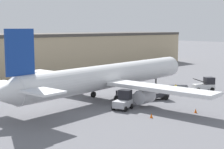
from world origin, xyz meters
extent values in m
plane|color=slate|center=(0.00, 0.00, 0.00)|extent=(400.00, 400.00, 0.00)
cube|color=tan|center=(6.86, 35.40, 4.26)|extent=(95.93, 16.46, 8.51)
cube|color=#47423D|center=(6.86, 35.40, 8.86)|extent=(95.93, 16.79, 0.70)
cylinder|color=silver|center=(0.00, 0.00, 3.41)|extent=(34.27, 7.31, 3.58)
cone|color=silver|center=(18.36, 2.03, 3.41)|extent=(3.24, 3.81, 3.51)
cone|color=silver|center=(-18.90, -2.09, 3.41)|extent=(4.29, 3.82, 3.40)
cube|color=silver|center=(-2.75, 9.35, 2.78)|extent=(5.00, 15.87, 0.50)
cube|color=silver|center=(-0.64, -9.72, 2.78)|extent=(5.00, 15.87, 0.50)
cylinder|color=#B7B7BC|center=(-2.49, 7.02, 1.42)|extent=(2.82, 2.21, 1.94)
cylinder|color=#B7B7BC|center=(-0.90, -7.40, 1.42)|extent=(2.82, 2.21, 1.94)
cube|color=navy|center=(-16.23, -1.80, 7.88)|extent=(3.76, 0.77, 5.35)
cube|color=silver|center=(-16.66, 2.12, 3.77)|extent=(3.68, 4.63, 0.24)
cube|color=silver|center=(-15.79, -5.71, 3.77)|extent=(3.68, 4.63, 0.24)
cylinder|color=#38383D|center=(12.20, 1.35, 0.81)|extent=(0.28, 0.28, 1.62)
cylinder|color=black|center=(12.20, 1.35, 0.35)|extent=(0.73, 0.42, 0.70)
cylinder|color=#38383D|center=(-1.44, -2.50, 0.81)|extent=(0.28, 0.28, 1.62)
cylinder|color=black|center=(-1.44, -2.50, 0.45)|extent=(0.93, 0.45, 0.90)
cylinder|color=#38383D|center=(-1.95, 2.13, 0.81)|extent=(0.28, 0.28, 1.62)
cylinder|color=black|center=(-1.95, 2.13, 0.45)|extent=(0.93, 0.45, 0.90)
cylinder|color=#1E2338|center=(9.23, -5.16, 0.41)|extent=(0.27, 0.27, 0.81)
cylinder|color=yellow|center=(9.23, -5.16, 1.13)|extent=(0.37, 0.37, 0.64)
sphere|color=tan|center=(9.23, -5.16, 1.57)|extent=(0.24, 0.24, 0.24)
cube|color=#B2B2B7|center=(-4.24, -6.47, 0.78)|extent=(3.06, 2.48, 0.89)
cube|color=black|center=(-3.53, -6.24, 1.86)|extent=(1.60, 1.85, 1.27)
cylinder|color=black|center=(-3.08, -7.00, 0.34)|extent=(0.73, 0.48, 0.67)
cylinder|color=black|center=(-3.63, -5.35, 0.34)|extent=(0.73, 0.48, 0.67)
cylinder|color=black|center=(-4.85, -7.58, 0.34)|extent=(0.73, 0.48, 0.67)
cylinder|color=black|center=(-5.39, -5.94, 0.34)|extent=(0.73, 0.48, 0.67)
cube|color=silver|center=(15.14, -6.59, 0.75)|extent=(3.81, 3.20, 0.81)
cube|color=black|center=(15.98, -7.14, 1.73)|extent=(2.05, 1.97, 1.16)
cube|color=#333333|center=(14.60, -6.23, 1.75)|extent=(2.43, 2.09, 0.84)
cylinder|color=black|center=(15.79, -7.89, 0.34)|extent=(0.73, 0.61, 0.68)
cylinder|color=black|center=(16.60, -6.67, 0.34)|extent=(0.73, 0.61, 0.68)
cylinder|color=black|center=(13.69, -6.51, 0.34)|extent=(0.73, 0.61, 0.68)
cylinder|color=black|center=(14.50, -5.28, 0.34)|extent=(0.73, 0.61, 0.68)
cube|color=#2D2D33|center=(3.92, -5.49, 0.70)|extent=(3.82, 3.16, 0.64)
cube|color=black|center=(4.77, -6.00, 1.48)|extent=(2.05, 2.00, 0.92)
cylinder|color=black|center=(4.57, -6.79, 0.37)|extent=(0.79, 0.63, 0.75)
cylinder|color=black|center=(5.38, -5.46, 0.37)|extent=(0.79, 0.63, 0.75)
cylinder|color=black|center=(2.46, -5.52, 0.37)|extent=(0.79, 0.63, 0.75)
cylinder|color=black|center=(3.27, -4.18, 0.37)|extent=(0.79, 0.63, 0.75)
cone|color=#EF590F|center=(-4.78, -11.85, 0.28)|extent=(0.36, 0.36, 0.55)
cone|color=#EF590F|center=(1.15, -14.12, 0.28)|extent=(0.36, 0.36, 0.55)
camera|label=1|loc=(-35.54, -37.45, 10.69)|focal=55.00mm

